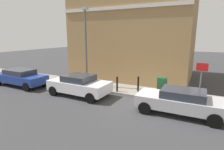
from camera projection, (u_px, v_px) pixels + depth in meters
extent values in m
plane|color=#38383A|center=(144.00, 105.00, 10.36)|extent=(80.00, 80.00, 0.00)
cube|color=gray|center=(80.00, 83.00, 14.77)|extent=(2.23, 30.00, 0.15)
cube|color=#9E7A4C|center=(136.00, 26.00, 16.90)|extent=(7.88, 10.02, 9.47)
cube|color=silver|center=(119.00, 8.00, 13.17)|extent=(0.12, 10.02, 0.24)
cube|color=#B7B7BC|center=(179.00, 102.00, 9.05)|extent=(1.68, 4.19, 0.59)
cube|color=#2D333D|center=(183.00, 94.00, 8.89)|extent=(1.47, 2.06, 0.41)
cylinder|color=black|center=(145.00, 108.00, 9.11)|extent=(0.22, 0.64, 0.64)
cylinder|color=black|center=(153.00, 99.00, 10.47)|extent=(0.22, 0.64, 0.64)
cylinder|color=black|center=(215.00, 121.00, 7.75)|extent=(0.22, 0.64, 0.64)
cylinder|color=black|center=(213.00, 108.00, 9.12)|extent=(0.22, 0.64, 0.64)
cube|color=silver|center=(79.00, 86.00, 11.91)|extent=(1.95, 4.10, 0.66)
cube|color=#2D333D|center=(79.00, 78.00, 11.81)|extent=(1.67, 1.84, 0.42)
cylinder|color=black|center=(53.00, 91.00, 11.91)|extent=(0.24, 0.65, 0.64)
cylinder|color=black|center=(71.00, 85.00, 13.41)|extent=(0.24, 0.65, 0.64)
cylinder|color=black|center=(90.00, 98.00, 10.55)|extent=(0.24, 0.65, 0.64)
cylinder|color=black|center=(105.00, 90.00, 12.06)|extent=(0.24, 0.65, 0.64)
cube|color=navy|center=(21.00, 78.00, 14.17)|extent=(1.77, 4.50, 0.61)
cube|color=#2D333D|center=(20.00, 72.00, 14.08)|extent=(1.51, 2.24, 0.41)
cylinder|color=black|center=(16.00, 78.00, 15.68)|extent=(0.24, 0.65, 0.64)
cylinder|color=black|center=(27.00, 87.00, 12.80)|extent=(0.24, 0.65, 0.64)
cylinder|color=black|center=(44.00, 82.00, 14.15)|extent=(0.24, 0.65, 0.64)
cube|color=#1E4C28|center=(162.00, 86.00, 11.50)|extent=(0.40, 0.55, 1.15)
cube|color=#333333|center=(161.00, 94.00, 11.62)|extent=(0.46, 0.61, 0.08)
cylinder|color=black|center=(138.00, 85.00, 12.31)|extent=(0.12, 0.12, 0.95)
sphere|color=black|center=(138.00, 77.00, 12.20)|extent=(0.14, 0.14, 0.14)
cylinder|color=black|center=(117.00, 85.00, 12.27)|extent=(0.12, 0.12, 0.95)
sphere|color=black|center=(117.00, 78.00, 12.16)|extent=(0.14, 0.14, 0.14)
cylinder|color=#59595B|center=(200.00, 83.00, 10.09)|extent=(0.08, 0.08, 2.30)
cube|color=white|center=(202.00, 67.00, 9.88)|extent=(0.03, 0.56, 0.40)
cube|color=red|center=(202.00, 67.00, 9.86)|extent=(0.01, 0.60, 0.44)
cylinder|color=#59595B|center=(86.00, 49.00, 13.37)|extent=(0.14, 0.14, 5.50)
cube|color=#A5A599|center=(85.00, 8.00, 12.76)|extent=(0.20, 0.44, 0.20)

